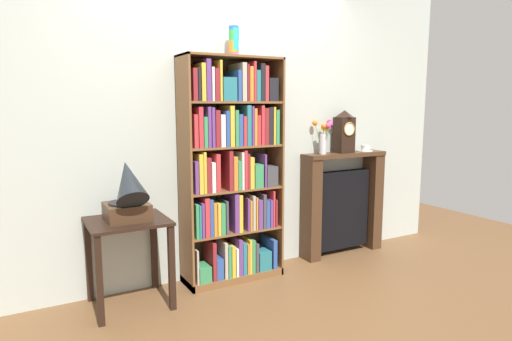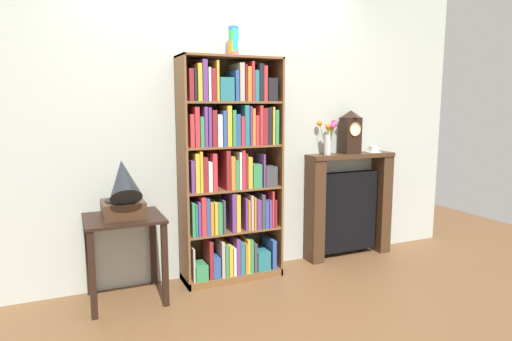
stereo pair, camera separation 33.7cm
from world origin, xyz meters
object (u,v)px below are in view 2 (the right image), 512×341
Objects in this scene: side_table_left at (124,237)px; mantel_clock at (350,132)px; bookshelf at (230,172)px; teacup_with_saucer at (374,150)px; gramophone at (123,191)px; fireplace_mantel at (348,206)px; flower_vase at (329,135)px; cup_stack at (234,42)px.

mantel_clock is at bearing 3.94° from side_table_left.
teacup_with_saucer is (1.53, 0.06, 0.12)m from bookshelf.
bookshelf is 4.53× the size of mantel_clock.
gramophone is at bearing -170.56° from bookshelf.
bookshelf is 0.90m from gramophone.
bookshelf is at bearing -177.28° from mantel_clock.
gramophone is 1.21× the size of mantel_clock.
side_table_left is at bearing -175.61° from fireplace_mantel.
mantel_clock reaches higher than side_table_left.
mantel_clock is 0.34m from teacup_with_saucer.
mantel_clock is at bearing 1.36° from flower_vase.
bookshelf reaches higher than mantel_clock.
cup_stack reaches higher than mantel_clock.
side_table_left is at bearing -171.37° from cup_stack.
gramophone is at bearing -175.06° from teacup_with_saucer.
bookshelf is 1.04m from flower_vase.
bookshelf reaches higher than side_table_left.
cup_stack is at bearing -178.99° from fireplace_mantel.
mantel_clock is 2.77× the size of teacup_with_saucer.
gramophone reaches higher than teacup_with_saucer.
fireplace_mantel is 0.72m from mantel_clock.
side_table_left is 2.15m from fireplace_mantel.
bookshelf is 5.72× the size of flower_vase.
bookshelf is at bearing -177.71° from teacup_with_saucer.
teacup_with_saucer is at bearing 3.53° from side_table_left.
cup_stack is at bearing -179.84° from mantel_clock.
fireplace_mantel is 0.61m from teacup_with_saucer.
gramophone is (-0.95, -0.20, -1.13)m from cup_stack.
side_table_left is at bearing 90.00° from gramophone.
flower_vase is 2.20× the size of teacup_with_saucer.
mantel_clock is 1.26× the size of flower_vase.
cup_stack is 0.75× the size of flower_vase.
cup_stack is at bearing 179.84° from flower_vase.
flower_vase is 0.56m from teacup_with_saucer.
cup_stack is 1.22m from flower_vase.
mantel_clock is (-0.01, -0.02, 0.72)m from fireplace_mantel.
teacup_with_saucer reaches higher than side_table_left.
bookshelf is 1.33m from fireplace_mantel.
flower_vase is (-0.25, -0.01, -0.02)m from mantel_clock.
cup_stack reaches higher than gramophone.
mantel_clock is (1.19, 0.00, -0.77)m from cup_stack.
cup_stack is at bearing 8.63° from side_table_left.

